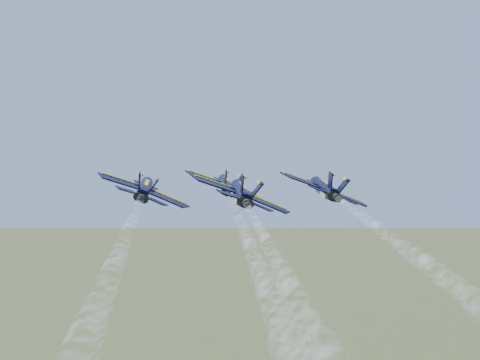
# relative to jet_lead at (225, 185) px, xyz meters

# --- Properties ---
(jet_lead) EXTENTS (11.28, 16.00, 5.02)m
(jet_lead) POSITION_rel_jet_lead_xyz_m (0.00, 0.00, 0.00)
(jet_lead) COLOR black
(jet_left) EXTENTS (11.28, 16.00, 5.02)m
(jet_left) POSITION_rel_jet_lead_xyz_m (-8.11, -13.04, 0.00)
(jet_left) COLOR black
(jet_right) EXTENTS (11.28, 16.00, 5.02)m
(jet_right) POSITION_rel_jet_lead_xyz_m (14.32, -7.58, 0.00)
(jet_right) COLOR black
(jet_slot) EXTENTS (11.28, 16.00, 5.02)m
(jet_slot) POSITION_rel_jet_lead_xyz_m (5.31, -19.48, 0.00)
(jet_slot) COLOR black
(smoke_trail_lead) EXTENTS (20.25, 71.96, 3.13)m
(smoke_trail_lead) POSITION_rel_jet_lead_xyz_m (14.04, -55.02, 0.03)
(smoke_trail_lead) COLOR white
(smoke_trail_left) EXTENTS (20.25, 71.96, 3.13)m
(smoke_trail_left) POSITION_rel_jet_lead_xyz_m (5.92, -68.06, 0.03)
(smoke_trail_left) COLOR white
(smoke_trail_slot) EXTENTS (20.25, 71.96, 3.13)m
(smoke_trail_slot) POSITION_rel_jet_lead_xyz_m (19.34, -74.50, 0.03)
(smoke_trail_slot) COLOR white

